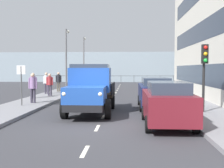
# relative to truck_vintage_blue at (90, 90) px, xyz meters

# --- Properties ---
(ground_plane) EXTENTS (80.00, 80.00, 0.00)m
(ground_plane) POSITION_rel_truck_vintage_blue_xyz_m (-0.70, -8.22, -1.18)
(ground_plane) COLOR #38383D
(sidewalk_left) EXTENTS (2.61, 44.09, 0.15)m
(sidewalk_left) POSITION_rel_truck_vintage_blue_xyz_m (-5.59, -8.22, -1.10)
(sidewalk_left) COLOR gray
(sidewalk_left) RESTS_ON ground_plane
(sidewalk_right) EXTENTS (2.61, 44.09, 0.15)m
(sidewalk_right) POSITION_rel_truck_vintage_blue_xyz_m (4.20, -8.22, -1.10)
(sidewalk_right) COLOR gray
(sidewalk_right) RESTS_ON ground_plane
(road_centreline_markings) EXTENTS (0.12, 38.40, 0.01)m
(road_centreline_markings) POSITION_rel_truck_vintage_blue_xyz_m (-0.70, -7.01, -1.17)
(road_centreline_markings) COLOR silver
(road_centreline_markings) RESTS_ON ground_plane
(sea_horizon) EXTENTS (80.00, 0.80, 5.00)m
(sea_horizon) POSITION_rel_truck_vintage_blue_xyz_m (-0.70, -33.26, 1.32)
(sea_horizon) COLOR #84939E
(sea_horizon) RESTS_ON ground_plane
(seawall_railing) EXTENTS (28.08, 0.08, 1.20)m
(seawall_railing) POSITION_rel_truck_vintage_blue_xyz_m (-0.70, -29.66, -0.26)
(seawall_railing) COLOR #4C5156
(seawall_railing) RESTS_ON ground_plane
(truck_vintage_blue) EXTENTS (2.17, 5.64, 2.43)m
(truck_vintage_blue) POSITION_rel_truck_vintage_blue_xyz_m (0.00, 0.00, 0.00)
(truck_vintage_blue) COLOR black
(truck_vintage_blue) RESTS_ON ground_plane
(car_maroon_kerbside_near) EXTENTS (1.80, 3.99, 1.72)m
(car_maroon_kerbside_near) POSITION_rel_truck_vintage_blue_xyz_m (-3.34, 2.65, -0.28)
(car_maroon_kerbside_near) COLOR maroon
(car_maroon_kerbside_near) RESTS_ON ground_plane
(car_navy_kerbside_1) EXTENTS (1.82, 4.41, 1.72)m
(car_navy_kerbside_1) POSITION_rel_truck_vintage_blue_xyz_m (-3.34, -2.21, -0.28)
(car_navy_kerbside_1) COLOR navy
(car_navy_kerbside_1) RESTS_ON ground_plane
(car_grey_oppositeside_0) EXTENTS (1.90, 4.30, 1.72)m
(car_grey_oppositeside_0) POSITION_rel_truck_vintage_blue_xyz_m (1.95, -10.71, -0.28)
(car_grey_oppositeside_0) COLOR slate
(car_grey_oppositeside_0) RESTS_ON ground_plane
(car_red_oppositeside_1) EXTENTS (1.80, 4.70, 1.72)m
(car_red_oppositeside_1) POSITION_rel_truck_vintage_blue_xyz_m (1.95, -16.95, -0.28)
(car_red_oppositeside_1) COLOR #B21E1E
(car_red_oppositeside_1) RESTS_ON ground_plane
(pedestrian_in_dark_coat) EXTENTS (0.53, 0.34, 1.79)m
(pedestrian_in_dark_coat) POSITION_rel_truck_vintage_blue_xyz_m (3.90, -3.05, 0.03)
(pedestrian_in_dark_coat) COLOR #383342
(pedestrian_in_dark_coat) RESTS_ON sidewalk_right
(pedestrian_couple_b) EXTENTS (0.53, 0.34, 1.77)m
(pedestrian_couple_b) POSITION_rel_truck_vintage_blue_xyz_m (4.83, -5.79, 0.02)
(pedestrian_couple_b) COLOR #383342
(pedestrian_couple_b) RESTS_ON sidewalk_right
(pedestrian_strolling) EXTENTS (0.53, 0.34, 1.70)m
(pedestrian_strolling) POSITION_rel_truck_vintage_blue_xyz_m (4.14, -7.50, -0.03)
(pedestrian_strolling) COLOR #383342
(pedestrian_strolling) RESTS_ON sidewalk_right
(pedestrian_couple_a) EXTENTS (0.53, 0.34, 1.76)m
(pedestrian_couple_a) POSITION_rel_truck_vintage_blue_xyz_m (4.89, -9.15, 0.01)
(pedestrian_couple_a) COLOR #383342
(pedestrian_couple_a) RESTS_ON sidewalk_right
(pedestrian_by_lamp) EXTENTS (0.53, 0.34, 1.75)m
(pedestrian_by_lamp) POSITION_rel_truck_vintage_blue_xyz_m (4.45, -11.44, 0.01)
(pedestrian_by_lamp) COLOR #4C473D
(pedestrian_by_lamp) RESTS_ON sidewalk_right
(traffic_light_near) EXTENTS (0.28, 0.41, 3.20)m
(traffic_light_near) POSITION_rel_truck_vintage_blue_xyz_m (-5.42, 0.04, 1.29)
(traffic_light_near) COLOR black
(traffic_light_near) RESTS_ON sidewalk_left
(lamp_post_promenade) EXTENTS (0.32, 1.14, 5.85)m
(lamp_post_promenade) POSITION_rel_truck_vintage_blue_xyz_m (4.11, -13.26, 2.50)
(lamp_post_promenade) COLOR #59595B
(lamp_post_promenade) RESTS_ON sidewalk_right
(lamp_post_far) EXTENTS (0.32, 1.14, 6.23)m
(lamp_post_far) POSITION_rel_truck_vintage_blue_xyz_m (4.00, -23.14, 2.70)
(lamp_post_far) COLOR #59595B
(lamp_post_far) RESTS_ON sidewalk_right
(street_sign) EXTENTS (0.50, 0.07, 2.25)m
(street_sign) POSITION_rel_truck_vintage_blue_xyz_m (4.14, -1.85, 0.50)
(street_sign) COLOR #4C4C4C
(street_sign) RESTS_ON sidewalk_right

